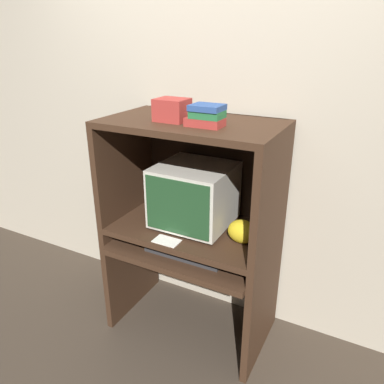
{
  "coord_description": "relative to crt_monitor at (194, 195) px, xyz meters",
  "views": [
    {
      "loc": [
        0.94,
        -1.51,
        1.83
      ],
      "look_at": [
        -0.0,
        0.29,
        0.98
      ],
      "focal_mm": 35.0,
      "sensor_mm": 36.0,
      "label": 1
    }
  ],
  "objects": [
    {
      "name": "ground_plane",
      "position": [
        0.0,
        -0.32,
        -0.95
      ],
      "size": [
        12.0,
        12.0,
        0.0
      ],
      "primitive_type": "plane",
      "color": "#3D3328"
    },
    {
      "name": "wall_back",
      "position": [
        0.0,
        0.32,
        0.35
      ],
      "size": [
        6.0,
        0.06,
        2.6
      ],
      "color": "#B2A893",
      "rests_on": "ground_plane"
    },
    {
      "name": "desk_base",
      "position": [
        0.0,
        -0.07,
        -0.55
      ],
      "size": [
        1.0,
        0.62,
        0.64
      ],
      "color": "#382316",
      "rests_on": "ground_plane"
    },
    {
      "name": "desk_monitor_shelf",
      "position": [
        0.0,
        -0.03,
        -0.22
      ],
      "size": [
        1.0,
        0.58,
        0.11
      ],
      "color": "#382316",
      "rests_on": "desk_base"
    },
    {
      "name": "hutch_upper",
      "position": [
        0.0,
        0.01,
        0.23
      ],
      "size": [
        1.0,
        0.58,
        0.65
      ],
      "color": "#382316",
      "rests_on": "desk_monitor_shelf"
    },
    {
      "name": "crt_monitor",
      "position": [
        0.0,
        0.0,
        0.0
      ],
      "size": [
        0.43,
        0.43,
        0.38
      ],
      "color": "beige",
      "rests_on": "desk_monitor_shelf"
    },
    {
      "name": "keyboard",
      "position": [
        0.03,
        -0.17,
        -0.3
      ],
      "size": [
        0.47,
        0.15,
        0.03
      ],
      "color": "#2D2D30",
      "rests_on": "desk_base"
    },
    {
      "name": "mouse",
      "position": [
        0.32,
        -0.18,
        -0.3
      ],
      "size": [
        0.07,
        0.04,
        0.03
      ],
      "color": "black",
      "rests_on": "desk_base"
    },
    {
      "name": "snack_bag",
      "position": [
        0.34,
        -0.07,
        -0.13
      ],
      "size": [
        0.16,
        0.12,
        0.13
      ],
      "color": "gold",
      "rests_on": "desk_monitor_shelf"
    },
    {
      "name": "book_stack",
      "position": [
        0.13,
        -0.12,
        0.51
      ],
      "size": [
        0.19,
        0.14,
        0.11
      ],
      "color": "maroon",
      "rests_on": "hutch_upper"
    },
    {
      "name": "paper_card",
      "position": [
        -0.04,
        -0.26,
        -0.19
      ],
      "size": [
        0.15,
        0.1,
        0.0
      ],
      "color": "white",
      "rests_on": "desk_monitor_shelf"
    },
    {
      "name": "storage_box",
      "position": [
        -0.09,
        -0.08,
        0.51
      ],
      "size": [
        0.17,
        0.14,
        0.12
      ],
      "color": "maroon",
      "rests_on": "hutch_upper"
    }
  ]
}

